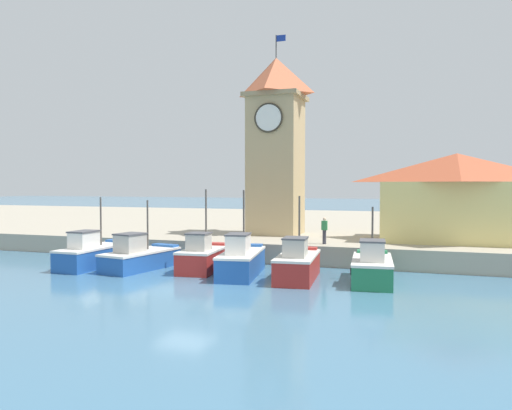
{
  "coord_description": "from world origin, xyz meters",
  "views": [
    {
      "loc": [
        10.43,
        -20.66,
        4.83
      ],
      "look_at": [
        0.15,
        9.92,
        3.5
      ],
      "focal_mm": 35.0,
      "sensor_mm": 36.0,
      "label": 1
    }
  ],
  "objects_px": {
    "fishing_boat_left_inner": "(203,257)",
    "fishing_boat_mid_right": "(372,267)",
    "fishing_boat_mid_left": "(241,260)",
    "fishing_boat_left_outer": "(140,257)",
    "clock_tower": "(276,142)",
    "dock_worker_near_tower": "(324,230)",
    "warehouse_right": "(456,196)",
    "fishing_boat_center": "(297,264)",
    "fishing_boat_far_left": "(93,254)"
  },
  "relations": [
    {
      "from": "fishing_boat_mid_right",
      "to": "clock_tower",
      "type": "xyz_separation_m",
      "value": [
        -7.79,
        9.75,
        7.15
      ]
    },
    {
      "from": "clock_tower",
      "to": "fishing_boat_left_inner",
      "type": "bearing_deg",
      "value": -99.02
    },
    {
      "from": "warehouse_right",
      "to": "fishing_boat_far_left",
      "type": "bearing_deg",
      "value": -154.54
    },
    {
      "from": "fishing_boat_far_left",
      "to": "dock_worker_near_tower",
      "type": "xyz_separation_m",
      "value": [
        12.59,
        5.37,
        1.31
      ]
    },
    {
      "from": "fishing_boat_far_left",
      "to": "warehouse_right",
      "type": "xyz_separation_m",
      "value": [
        20.23,
        9.63,
        3.32
      ]
    },
    {
      "from": "fishing_boat_far_left",
      "to": "fishing_boat_mid_left",
      "type": "height_order",
      "value": "fishing_boat_mid_left"
    },
    {
      "from": "fishing_boat_far_left",
      "to": "fishing_boat_center",
      "type": "bearing_deg",
      "value": 0.14
    },
    {
      "from": "fishing_boat_center",
      "to": "fishing_boat_mid_right",
      "type": "bearing_deg",
      "value": 6.78
    },
    {
      "from": "fishing_boat_left_inner",
      "to": "clock_tower",
      "type": "xyz_separation_m",
      "value": [
        1.49,
        9.39,
        7.12
      ]
    },
    {
      "from": "fishing_boat_left_inner",
      "to": "fishing_boat_center",
      "type": "height_order",
      "value": "fishing_boat_left_inner"
    },
    {
      "from": "fishing_boat_center",
      "to": "fishing_boat_mid_left",
      "type": "bearing_deg",
      "value": 176.38
    },
    {
      "from": "fishing_boat_far_left",
      "to": "fishing_boat_left_outer",
      "type": "bearing_deg",
      "value": 3.73
    },
    {
      "from": "fishing_boat_center",
      "to": "clock_tower",
      "type": "distance_m",
      "value": 13.09
    },
    {
      "from": "fishing_boat_mid_left",
      "to": "fishing_boat_mid_right",
      "type": "xyz_separation_m",
      "value": [
        6.77,
        0.24,
        -0.05
      ]
    },
    {
      "from": "fishing_boat_left_outer",
      "to": "warehouse_right",
      "type": "relative_size",
      "value": 0.55
    },
    {
      "from": "warehouse_right",
      "to": "fishing_boat_center",
      "type": "bearing_deg",
      "value": -129.81
    },
    {
      "from": "fishing_boat_left_outer",
      "to": "fishing_boat_left_inner",
      "type": "relative_size",
      "value": 1.14
    },
    {
      "from": "fishing_boat_mid_left",
      "to": "fishing_boat_left_outer",
      "type": "bearing_deg",
      "value": -179.69
    },
    {
      "from": "warehouse_right",
      "to": "fishing_boat_left_inner",
      "type": "bearing_deg",
      "value": -147.13
    },
    {
      "from": "fishing_boat_center",
      "to": "dock_worker_near_tower",
      "type": "bearing_deg",
      "value": 86.14
    },
    {
      "from": "fishing_boat_mid_left",
      "to": "warehouse_right",
      "type": "height_order",
      "value": "warehouse_right"
    },
    {
      "from": "fishing_boat_left_inner",
      "to": "fishing_boat_mid_left",
      "type": "xyz_separation_m",
      "value": [
        2.51,
        -0.61,
        0.02
      ]
    },
    {
      "from": "fishing_boat_left_outer",
      "to": "fishing_boat_mid_left",
      "type": "height_order",
      "value": "fishing_boat_mid_left"
    },
    {
      "from": "fishing_boat_left_outer",
      "to": "clock_tower",
      "type": "relative_size",
      "value": 0.36
    },
    {
      "from": "fishing_boat_left_outer",
      "to": "fishing_boat_left_inner",
      "type": "bearing_deg",
      "value": 9.98
    },
    {
      "from": "fishing_boat_mid_right",
      "to": "warehouse_right",
      "type": "relative_size",
      "value": 0.52
    },
    {
      "from": "fishing_boat_far_left",
      "to": "fishing_boat_center",
      "type": "xyz_separation_m",
      "value": [
        12.23,
        0.03,
        0.03
      ]
    },
    {
      "from": "fishing_boat_far_left",
      "to": "fishing_boat_left_inner",
      "type": "xyz_separation_m",
      "value": [
        6.62,
        0.83,
        0.02
      ]
    },
    {
      "from": "fishing_boat_mid_right",
      "to": "clock_tower",
      "type": "height_order",
      "value": "clock_tower"
    },
    {
      "from": "dock_worker_near_tower",
      "to": "fishing_boat_left_outer",
      "type": "bearing_deg",
      "value": -151.72
    },
    {
      "from": "fishing_boat_mid_left",
      "to": "dock_worker_near_tower",
      "type": "xyz_separation_m",
      "value": [
        3.47,
        5.14,
        1.27
      ]
    },
    {
      "from": "fishing_boat_far_left",
      "to": "warehouse_right",
      "type": "distance_m",
      "value": 22.65
    },
    {
      "from": "fishing_boat_left_inner",
      "to": "fishing_boat_mid_left",
      "type": "bearing_deg",
      "value": -13.63
    },
    {
      "from": "fishing_boat_left_inner",
      "to": "fishing_boat_mid_right",
      "type": "bearing_deg",
      "value": -2.27
    },
    {
      "from": "fishing_boat_left_outer",
      "to": "fishing_boat_center",
      "type": "distance_m",
      "value": 9.26
    },
    {
      "from": "fishing_boat_mid_right",
      "to": "clock_tower",
      "type": "distance_m",
      "value": 14.38
    },
    {
      "from": "fishing_boat_left_inner",
      "to": "fishing_boat_mid_right",
      "type": "height_order",
      "value": "fishing_boat_left_inner"
    },
    {
      "from": "dock_worker_near_tower",
      "to": "warehouse_right",
      "type": "bearing_deg",
      "value": 29.17
    },
    {
      "from": "fishing_boat_far_left",
      "to": "clock_tower",
      "type": "height_order",
      "value": "clock_tower"
    },
    {
      "from": "fishing_boat_mid_left",
      "to": "fishing_boat_mid_right",
      "type": "distance_m",
      "value": 6.78
    },
    {
      "from": "fishing_boat_mid_left",
      "to": "fishing_boat_center",
      "type": "height_order",
      "value": "fishing_boat_mid_left"
    },
    {
      "from": "fishing_boat_left_outer",
      "to": "clock_tower",
      "type": "bearing_deg",
      "value": 62.9
    },
    {
      "from": "fishing_boat_mid_right",
      "to": "fishing_boat_left_inner",
      "type": "bearing_deg",
      "value": 177.73
    },
    {
      "from": "fishing_boat_far_left",
      "to": "dock_worker_near_tower",
      "type": "height_order",
      "value": "fishing_boat_far_left"
    },
    {
      "from": "fishing_boat_far_left",
      "to": "dock_worker_near_tower",
      "type": "bearing_deg",
      "value": 23.08
    },
    {
      "from": "fishing_boat_mid_left",
      "to": "dock_worker_near_tower",
      "type": "height_order",
      "value": "fishing_boat_mid_left"
    },
    {
      "from": "fishing_boat_left_inner",
      "to": "fishing_boat_center",
      "type": "relative_size",
      "value": 0.94
    },
    {
      "from": "fishing_boat_mid_right",
      "to": "dock_worker_near_tower",
      "type": "relative_size",
      "value": 3.04
    },
    {
      "from": "fishing_boat_left_inner",
      "to": "fishing_boat_center",
      "type": "xyz_separation_m",
      "value": [
        5.61,
        -0.8,
        0.01
      ]
    },
    {
      "from": "fishing_boat_center",
      "to": "warehouse_right",
      "type": "distance_m",
      "value": 12.93
    }
  ]
}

